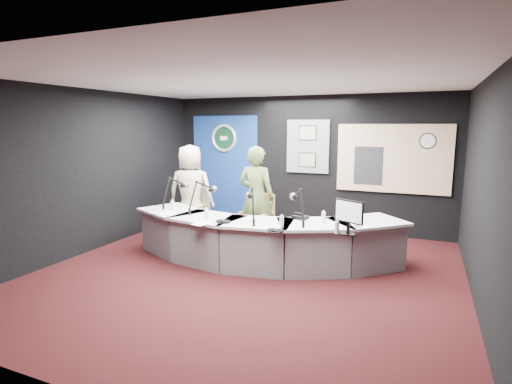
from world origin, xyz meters
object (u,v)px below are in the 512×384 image
at_px(person_woman, 256,197).
at_px(armchair_left, 191,214).
at_px(person_man, 191,191).
at_px(broadcast_desk, 258,239).
at_px(armchair_right, 256,220).

bearing_deg(person_woman, armchair_left, -4.16).
height_order(person_man, person_woman, person_woman).
xyz_separation_m(broadcast_desk, person_man, (-1.81, 0.89, 0.53)).
xyz_separation_m(broadcast_desk, armchair_right, (-0.35, 0.74, 0.13)).
distance_m(broadcast_desk, armchair_right, 0.83).
bearing_deg(armchair_left, person_man, 0.00).
distance_m(armchair_left, person_woman, 1.54).
bearing_deg(person_man, armchair_left, 180.00).
height_order(broadcast_desk, armchair_right, armchair_right).
xyz_separation_m(armchair_right, person_woman, (-0.00, 0.00, 0.41)).
relative_size(broadcast_desk, person_man, 2.48).
height_order(armchair_right, person_man, person_man).
bearing_deg(person_woman, armchair_right, -178.29).
relative_size(broadcast_desk, armchair_right, 4.48).
distance_m(person_man, person_woman, 1.47).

